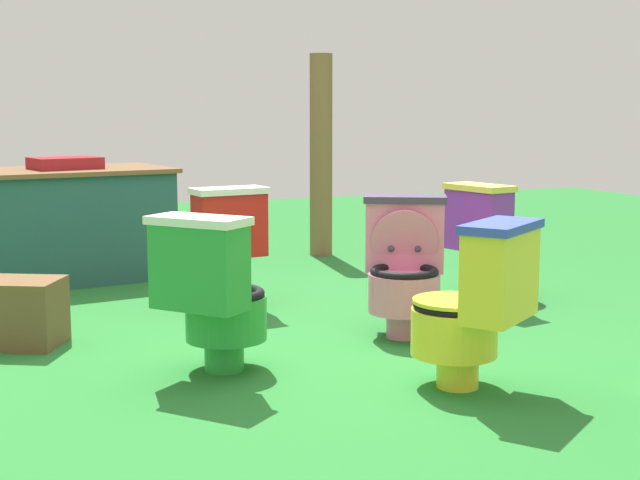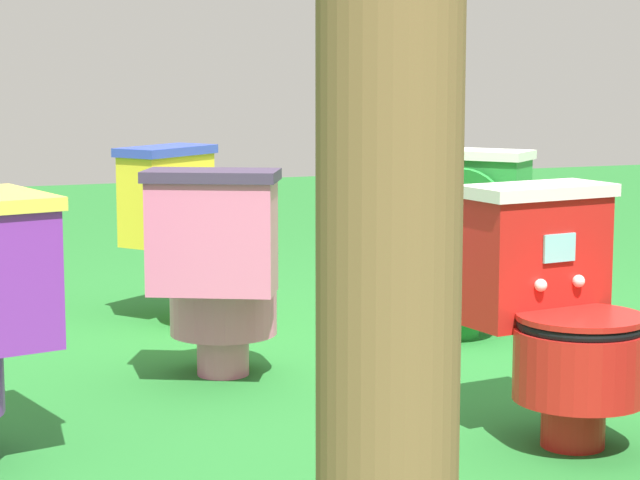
# 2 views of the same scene
# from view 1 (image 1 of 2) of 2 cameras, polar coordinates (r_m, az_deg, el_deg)

# --- Properties ---
(ground) EXTENTS (14.00, 14.00, 0.00)m
(ground) POSITION_cam_1_polar(r_m,az_deg,el_deg) (4.73, -2.13, -6.35)
(ground) COLOR #26752D
(toilet_yellow) EXTENTS (0.62, 0.63, 0.73)m
(toilet_yellow) POSITION_cam_1_polar(r_m,az_deg,el_deg) (3.93, 9.53, -3.95)
(toilet_yellow) COLOR yellow
(toilet_yellow) RESTS_ON ground
(toilet_purple) EXTENTS (0.57, 0.50, 0.73)m
(toilet_purple) POSITION_cam_1_polar(r_m,az_deg,el_deg) (5.77, 10.49, -0.05)
(toilet_purple) COLOR purple
(toilet_purple) RESTS_ON ground
(toilet_red) EXTENTS (0.46, 0.54, 0.73)m
(toilet_red) POSITION_cam_1_polar(r_m,az_deg,el_deg) (5.52, -6.04, -0.36)
(toilet_red) COLOR red
(toilet_red) RESTS_ON ground
(toilet_green) EXTENTS (0.64, 0.63, 0.73)m
(toilet_green) POSITION_cam_1_polar(r_m,az_deg,el_deg) (4.13, -6.57, -3.25)
(toilet_green) COLOR green
(toilet_green) RESTS_ON ground
(toilet_pink) EXTENTS (0.58, 0.62, 0.73)m
(toilet_pink) POSITION_cam_1_polar(r_m,az_deg,el_deg) (4.85, 5.23, -1.51)
(toilet_pink) COLOR pink
(toilet_pink) RESTS_ON ground
(vendor_table) EXTENTS (1.58, 1.09, 0.85)m
(vendor_table) POSITION_cam_1_polar(r_m,az_deg,el_deg) (6.61, -15.70, 0.99)
(vendor_table) COLOR #23514C
(vendor_table) RESTS_ON ground
(wooden_post) EXTENTS (0.18, 0.18, 1.60)m
(wooden_post) POSITION_cam_1_polar(r_m,az_deg,el_deg) (7.38, 0.06, 5.23)
(wooden_post) COLOR brown
(wooden_post) RESTS_ON ground
(small_crate) EXTENTS (0.50, 0.46, 0.34)m
(small_crate) POSITION_cam_1_polar(r_m,az_deg,el_deg) (4.87, -18.01, -4.29)
(small_crate) COLOR brown
(small_crate) RESTS_ON ground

